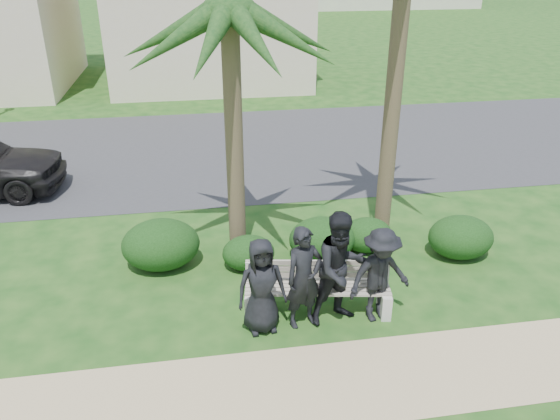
% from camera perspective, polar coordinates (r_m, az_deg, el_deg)
% --- Properties ---
extents(ground, '(160.00, 160.00, 0.00)m').
position_cam_1_polar(ground, '(9.19, 4.76, -9.71)').
color(ground, '#144112').
rests_on(ground, ground).
extents(footpath, '(30.00, 1.60, 0.01)m').
position_cam_1_polar(footpath, '(7.85, 8.00, -17.17)').
color(footpath, tan).
rests_on(footpath, ground).
extents(asphalt_street, '(160.00, 8.00, 0.01)m').
position_cam_1_polar(asphalt_street, '(16.27, -1.94, 6.55)').
color(asphalt_street, '#2D2D30').
rests_on(asphalt_street, ground).
extents(park_bench, '(2.38, 0.90, 0.80)m').
position_cam_1_polar(park_bench, '(8.82, 3.89, -8.50)').
color(park_bench, gray).
rests_on(park_bench, ground).
extents(man_a, '(0.80, 0.58, 1.54)m').
position_cam_1_polar(man_a, '(8.20, -1.95, -7.96)').
color(man_a, black).
rests_on(man_a, ground).
extents(man_b, '(0.70, 0.57, 1.67)m').
position_cam_1_polar(man_b, '(8.28, 2.52, -7.09)').
color(man_b, black).
rests_on(man_b, ground).
extents(man_c, '(1.05, 0.90, 1.86)m').
position_cam_1_polar(man_c, '(8.36, 6.39, -6.10)').
color(man_c, black).
rests_on(man_c, ground).
extents(man_d, '(1.11, 0.77, 1.58)m').
position_cam_1_polar(man_d, '(8.54, 10.40, -6.74)').
color(man_d, black).
rests_on(man_d, ground).
extents(hedge_a, '(1.41, 1.17, 0.92)m').
position_cam_1_polar(hedge_a, '(10.19, -12.36, -3.40)').
color(hedge_a, black).
rests_on(hedge_a, ground).
extents(hedge_c, '(0.96, 0.79, 0.63)m').
position_cam_1_polar(hedge_c, '(10.00, -3.32, -4.38)').
color(hedge_c, black).
rests_on(hedge_c, ground).
extents(hedge_d, '(1.25, 1.03, 0.81)m').
position_cam_1_polar(hedge_d, '(10.28, 4.41, -2.92)').
color(hedge_d, black).
rests_on(hedge_d, ground).
extents(hedge_e, '(1.00, 0.83, 0.65)m').
position_cam_1_polar(hedge_e, '(10.69, 9.04, -2.47)').
color(hedge_e, black).
rests_on(hedge_e, ground).
extents(hedge_f, '(1.24, 1.02, 0.81)m').
position_cam_1_polar(hedge_f, '(10.87, 18.38, -2.59)').
color(hedge_f, black).
rests_on(hedge_f, ground).
extents(palm_left, '(3.00, 3.00, 5.33)m').
position_cam_1_polar(palm_left, '(9.34, -5.31, 19.74)').
color(palm_left, brown).
rests_on(palm_left, ground).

